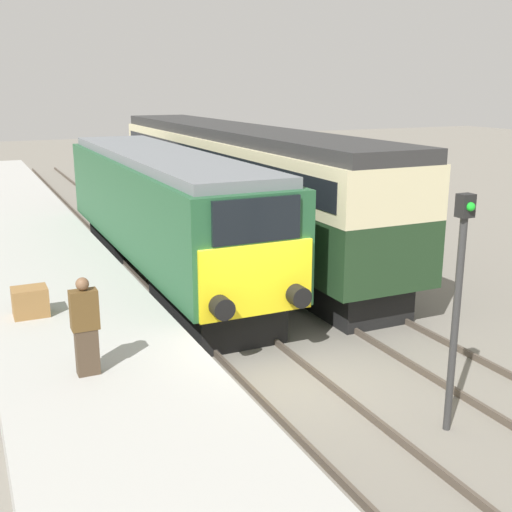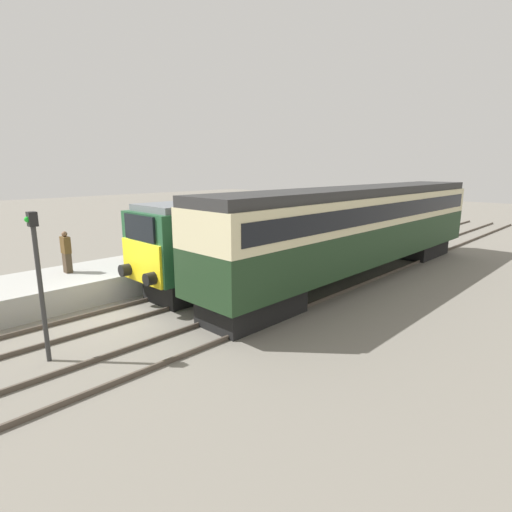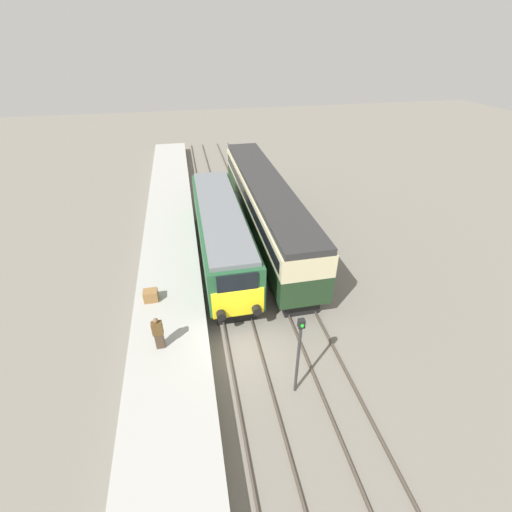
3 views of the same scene
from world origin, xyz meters
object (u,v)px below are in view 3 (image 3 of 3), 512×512
luggage_crate (151,295)px  person_on_platform (158,333)px  signal_post (299,351)px  passenger_carriage (265,203)px  locomotive (221,232)px

luggage_crate → person_on_platform: bearing=-80.6°
person_on_platform → luggage_crate: bearing=99.4°
signal_post → person_on_platform: bearing=153.6°
passenger_carriage → person_on_platform: bearing=-124.3°
passenger_carriage → person_on_platform: (-7.03, -10.30, -0.77)m
passenger_carriage → signal_post: 13.06m
locomotive → passenger_carriage: size_ratio=0.73×
locomotive → person_on_platform: 8.50m
locomotive → person_on_platform: (-3.63, -7.68, -0.31)m
locomotive → person_on_platform: locomotive is taller
person_on_platform → luggage_crate: 3.37m
person_on_platform → luggage_crate: (-0.54, 3.29, -0.52)m
person_on_platform → signal_post: size_ratio=0.42×
person_on_platform → signal_post: 5.97m
person_on_platform → luggage_crate: person_on_platform is taller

